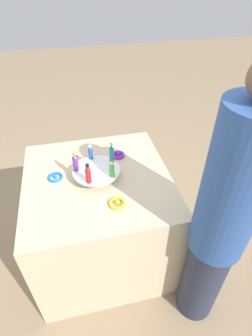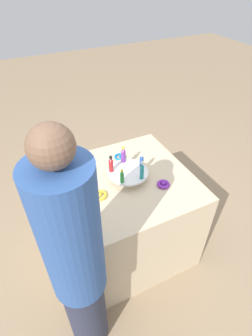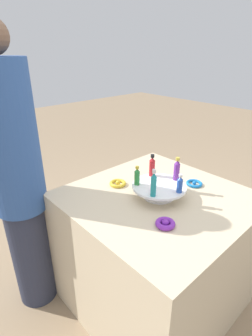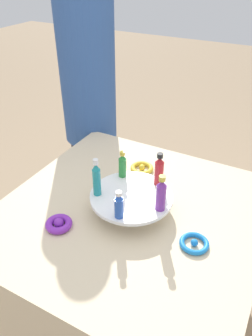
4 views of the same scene
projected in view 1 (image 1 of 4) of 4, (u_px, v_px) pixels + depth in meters
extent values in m
plane|color=#997F60|center=(104.00, 250.00, 2.07)|extent=(12.00, 12.00, 0.00)
cube|color=beige|center=(101.00, 219.00, 1.82)|extent=(0.88, 0.88, 0.76)
cylinder|color=white|center=(97.00, 177.00, 1.58)|extent=(0.16, 0.16, 0.01)
cylinder|color=white|center=(97.00, 174.00, 1.56)|extent=(0.09, 0.09, 0.04)
cylinder|color=white|center=(96.00, 170.00, 1.55)|extent=(0.28, 0.28, 0.01)
cylinder|color=teal|center=(112.00, 155.00, 1.57)|extent=(0.03, 0.03, 0.10)
cone|color=teal|center=(111.00, 147.00, 1.53)|extent=(0.03, 0.03, 0.02)
cylinder|color=silver|center=(111.00, 144.00, 1.52)|extent=(0.02, 0.02, 0.02)
cylinder|color=#234CAD|center=(91.00, 154.00, 1.60)|extent=(0.03, 0.03, 0.07)
cone|color=#234CAD|center=(90.00, 148.00, 1.58)|extent=(0.03, 0.03, 0.02)
cylinder|color=silver|center=(90.00, 146.00, 1.57)|extent=(0.02, 0.02, 0.01)
cylinder|color=#702D93|center=(76.00, 164.00, 1.51)|extent=(0.03, 0.03, 0.09)
cone|color=#702D93|center=(75.00, 156.00, 1.47)|extent=(0.03, 0.03, 0.02)
cylinder|color=gold|center=(74.00, 154.00, 1.46)|extent=(0.02, 0.02, 0.02)
cylinder|color=#B21E23|center=(88.00, 176.00, 1.43)|extent=(0.03, 0.03, 0.09)
cone|color=#B21E23|center=(88.00, 168.00, 1.39)|extent=(0.03, 0.03, 0.02)
cylinder|color=black|center=(87.00, 166.00, 1.38)|extent=(0.02, 0.02, 0.02)
cylinder|color=#288438|center=(112.00, 171.00, 1.47)|extent=(0.03, 0.03, 0.07)
cone|color=#288438|center=(112.00, 165.00, 1.44)|extent=(0.03, 0.03, 0.02)
cylinder|color=gold|center=(112.00, 163.00, 1.43)|extent=(0.02, 0.02, 0.01)
torus|color=blue|center=(55.00, 177.00, 1.58)|extent=(0.09, 0.09, 0.02)
sphere|color=blue|center=(55.00, 177.00, 1.57)|extent=(0.02, 0.02, 0.02)
torus|color=gold|center=(117.00, 203.00, 1.41)|extent=(0.09, 0.09, 0.02)
sphere|color=gold|center=(117.00, 203.00, 1.41)|extent=(0.03, 0.03, 0.03)
torus|color=purple|center=(118.00, 155.00, 1.75)|extent=(0.09, 0.09, 0.02)
sphere|color=purple|center=(118.00, 154.00, 1.74)|extent=(0.03, 0.03, 0.03)
cylinder|color=#282D42|center=(202.00, 277.00, 1.54)|extent=(0.23, 0.23, 0.67)
cylinder|color=#2D5193|center=(234.00, 189.00, 1.09)|extent=(0.27, 0.27, 0.77)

